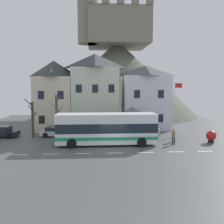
{
  "coord_description": "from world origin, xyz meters",
  "views": [
    {
      "loc": [
        -1.87,
        -25.23,
        6.53
      ],
      "look_at": [
        0.18,
        4.58,
        3.28
      ],
      "focal_mm": 40.19,
      "sensor_mm": 36.0,
      "label": 1
    }
  ],
  "objects_px": {
    "bus_shelter": "(132,113)",
    "hilltop_castle": "(117,75)",
    "townhouse_01": "(95,92)",
    "harbour_buoy": "(211,136)",
    "townhouse_00": "(54,95)",
    "public_bench": "(146,130)",
    "parked_car_00": "(143,130)",
    "parked_car_02": "(2,132)",
    "flagpole": "(175,106)",
    "pedestrian_01": "(174,134)",
    "transit_bus": "(107,129)",
    "bare_tree_01": "(57,118)",
    "pedestrian_00": "(174,136)",
    "bare_tree_02": "(33,119)",
    "parked_car_01": "(58,132)",
    "townhouse_02": "(145,97)"
  },
  "relations": [
    {
      "from": "parked_car_01",
      "to": "townhouse_00",
      "type": "bearing_deg",
      "value": 108.16
    },
    {
      "from": "townhouse_01",
      "to": "transit_bus",
      "type": "bearing_deg",
      "value": -83.42
    },
    {
      "from": "townhouse_02",
      "to": "bus_shelter",
      "type": "height_order",
      "value": "townhouse_02"
    },
    {
      "from": "townhouse_02",
      "to": "hilltop_castle",
      "type": "bearing_deg",
      "value": 97.48
    },
    {
      "from": "harbour_buoy",
      "to": "bare_tree_02",
      "type": "xyz_separation_m",
      "value": [
        -20.79,
        4.26,
        1.58
      ]
    },
    {
      "from": "transit_bus",
      "to": "bus_shelter",
      "type": "xyz_separation_m",
      "value": [
        3.39,
        3.85,
        1.34
      ]
    },
    {
      "from": "parked_car_01",
      "to": "bus_shelter",
      "type": "bearing_deg",
      "value": -1.0
    },
    {
      "from": "transit_bus",
      "to": "bus_shelter",
      "type": "relative_size",
      "value": 2.87
    },
    {
      "from": "parked_car_02",
      "to": "harbour_buoy",
      "type": "distance_m",
      "value": 25.2
    },
    {
      "from": "hilltop_castle",
      "to": "public_bench",
      "type": "bearing_deg",
      "value": -85.58
    },
    {
      "from": "parked_car_00",
      "to": "harbour_buoy",
      "type": "relative_size",
      "value": 3.32
    },
    {
      "from": "bus_shelter",
      "to": "pedestrian_01",
      "type": "relative_size",
      "value": 2.42
    },
    {
      "from": "hilltop_castle",
      "to": "public_bench",
      "type": "relative_size",
      "value": 21.42
    },
    {
      "from": "parked_car_02",
      "to": "harbour_buoy",
      "type": "xyz_separation_m",
      "value": [
        24.74,
        -4.8,
        0.1
      ]
    },
    {
      "from": "parked_car_00",
      "to": "bare_tree_02",
      "type": "relative_size",
      "value": 0.94
    },
    {
      "from": "townhouse_02",
      "to": "pedestrian_01",
      "type": "distance_m",
      "value": 10.05
    },
    {
      "from": "parked_car_00",
      "to": "townhouse_01",
      "type": "bearing_deg",
      "value": -31.93
    },
    {
      "from": "pedestrian_00",
      "to": "parked_car_00",
      "type": "bearing_deg",
      "value": 112.43
    },
    {
      "from": "parked_car_01",
      "to": "flagpole",
      "type": "xyz_separation_m",
      "value": [
        14.67,
        -1.27,
        3.34
      ]
    },
    {
      "from": "pedestrian_01",
      "to": "townhouse_01",
      "type": "bearing_deg",
      "value": 133.92
    },
    {
      "from": "bare_tree_02",
      "to": "townhouse_00",
      "type": "bearing_deg",
      "value": 73.57
    },
    {
      "from": "townhouse_01",
      "to": "bare_tree_02",
      "type": "relative_size",
      "value": 2.25
    },
    {
      "from": "public_bench",
      "to": "flagpole",
      "type": "height_order",
      "value": "flagpole"
    },
    {
      "from": "townhouse_01",
      "to": "public_bench",
      "type": "height_order",
      "value": "townhouse_01"
    },
    {
      "from": "bus_shelter",
      "to": "pedestrian_00",
      "type": "relative_size",
      "value": 2.29
    },
    {
      "from": "parked_car_00",
      "to": "bare_tree_01",
      "type": "xyz_separation_m",
      "value": [
        -10.6,
        -3.57,
        2.11
      ]
    },
    {
      "from": "transit_bus",
      "to": "bus_shelter",
      "type": "height_order",
      "value": "bus_shelter"
    },
    {
      "from": "bare_tree_01",
      "to": "townhouse_02",
      "type": "bearing_deg",
      "value": 35.58
    },
    {
      "from": "hilltop_castle",
      "to": "parked_car_01",
      "type": "distance_m",
      "value": 27.24
    },
    {
      "from": "townhouse_02",
      "to": "pedestrian_00",
      "type": "bearing_deg",
      "value": -83.85
    },
    {
      "from": "parked_car_00",
      "to": "pedestrian_01",
      "type": "xyz_separation_m",
      "value": [
        2.73,
        -4.32,
        0.22
      ]
    },
    {
      "from": "transit_bus",
      "to": "parked_car_02",
      "type": "bearing_deg",
      "value": 158.82
    },
    {
      "from": "townhouse_02",
      "to": "pedestrian_01",
      "type": "bearing_deg",
      "value": -80.5
    },
    {
      "from": "townhouse_00",
      "to": "parked_car_00",
      "type": "xyz_separation_m",
      "value": [
        12.2,
        -5.17,
        -4.32
      ]
    },
    {
      "from": "townhouse_02",
      "to": "transit_bus",
      "type": "distance_m",
      "value": 12.29
    },
    {
      "from": "townhouse_00",
      "to": "public_bench",
      "type": "bearing_deg",
      "value": -20.14
    },
    {
      "from": "pedestrian_01",
      "to": "transit_bus",
      "type": "bearing_deg",
      "value": -172.76
    },
    {
      "from": "flagpole",
      "to": "harbour_buoy",
      "type": "distance_m",
      "value": 5.68
    },
    {
      "from": "townhouse_00",
      "to": "transit_bus",
      "type": "xyz_separation_m",
      "value": [
        7.16,
        -10.48,
        -3.27
      ]
    },
    {
      "from": "pedestrian_01",
      "to": "bare_tree_01",
      "type": "distance_m",
      "value": 13.48
    },
    {
      "from": "parked_car_02",
      "to": "pedestrian_01",
      "type": "xyz_separation_m",
      "value": [
        20.66,
        -3.99,
        0.22
      ]
    },
    {
      "from": "townhouse_00",
      "to": "transit_bus",
      "type": "distance_m",
      "value": 13.1
    },
    {
      "from": "bus_shelter",
      "to": "hilltop_castle",
      "type": "bearing_deg",
      "value": 89.18
    },
    {
      "from": "transit_bus",
      "to": "flagpole",
      "type": "relative_size",
      "value": 1.59
    },
    {
      "from": "townhouse_01",
      "to": "harbour_buoy",
      "type": "height_order",
      "value": "townhouse_01"
    },
    {
      "from": "hilltop_castle",
      "to": "parked_car_00",
      "type": "xyz_separation_m",
      "value": [
        1.29,
        -23.76,
        -8.06
      ]
    },
    {
      "from": "bus_shelter",
      "to": "transit_bus",
      "type": "bearing_deg",
      "value": -131.38
    },
    {
      "from": "flagpole",
      "to": "pedestrian_01",
      "type": "bearing_deg",
      "value": -109.47
    },
    {
      "from": "flagpole",
      "to": "bare_tree_01",
      "type": "xyz_separation_m",
      "value": [
        -14.28,
        -1.94,
        -1.16
      ]
    },
    {
      "from": "townhouse_02",
      "to": "pedestrian_01",
      "type": "xyz_separation_m",
      "value": [
        1.54,
        -9.19,
        -3.78
      ]
    }
  ]
}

